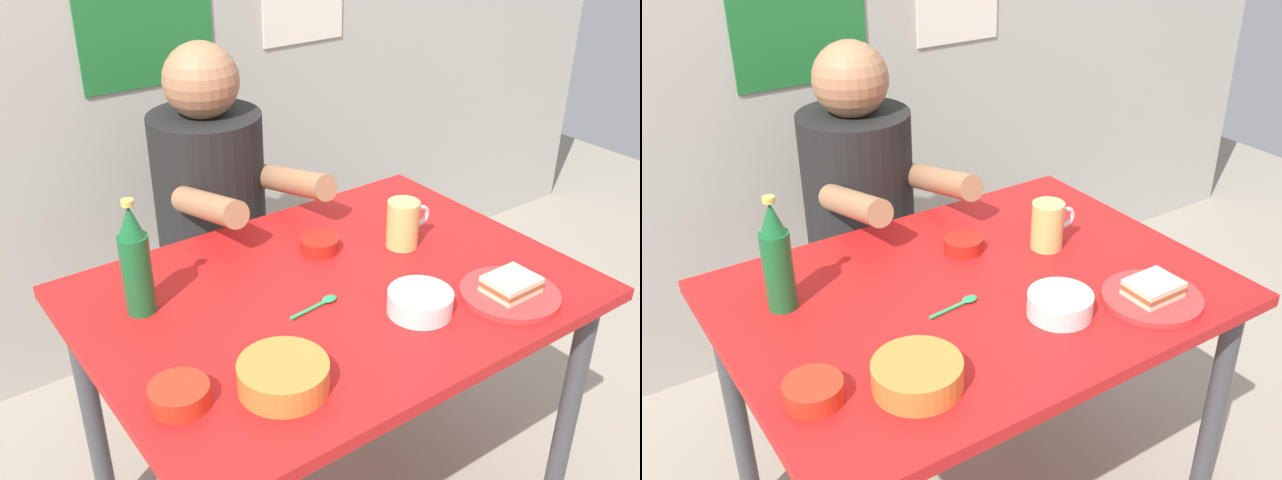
{
  "view_description": "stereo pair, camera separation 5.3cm",
  "coord_description": "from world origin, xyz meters",
  "views": [
    {
      "loc": [
        -0.83,
        -1.1,
        1.61
      ],
      "look_at": [
        0.0,
        0.05,
        0.84
      ],
      "focal_mm": 40.57,
      "sensor_mm": 36.0,
      "label": 1
    },
    {
      "loc": [
        -0.79,
        -1.14,
        1.61
      ],
      "look_at": [
        0.0,
        0.05,
        0.84
      ],
      "focal_mm": 40.57,
      "sensor_mm": 36.0,
      "label": 2
    }
  ],
  "objects": [
    {
      "name": "beer_bottle",
      "position": [
        -0.39,
        0.16,
        0.86
      ],
      "size": [
        0.06,
        0.06,
        0.26
      ],
      "color": "#19602D",
      "rests_on": "dining_table"
    },
    {
      "name": "soup_bowl_orange",
      "position": [
        -0.28,
        -0.22,
        0.77
      ],
      "size": [
        0.17,
        0.17,
        0.05
      ],
      "color": "orange",
      "rests_on": "dining_table"
    },
    {
      "name": "beer_mug",
      "position": [
        0.26,
        0.06,
        0.8
      ],
      "size": [
        0.13,
        0.08,
        0.12
      ],
      "color": "#D1BC66",
      "rests_on": "dining_table"
    },
    {
      "name": "rice_bowl_white",
      "position": [
        0.09,
        -0.19,
        0.77
      ],
      "size": [
        0.14,
        0.14,
        0.05
      ],
      "color": "silver",
      "rests_on": "dining_table"
    },
    {
      "name": "sandwich",
      "position": [
        0.29,
        -0.26,
        0.77
      ],
      "size": [
        0.11,
        0.09,
        0.04
      ],
      "color": "beige",
      "rests_on": "plate_orange"
    },
    {
      "name": "sambal_bowl_red",
      "position": [
        0.08,
        0.16,
        0.76
      ],
      "size": [
        0.1,
        0.1,
        0.03
      ],
      "color": "#B21E14",
      "rests_on": "dining_table"
    },
    {
      "name": "sauce_bowl_chili",
      "position": [
        -0.45,
        -0.15,
        0.76
      ],
      "size": [
        0.11,
        0.11,
        0.04
      ],
      "color": "red",
      "rests_on": "dining_table"
    },
    {
      "name": "dining_table",
      "position": [
        0.0,
        0.0,
        0.65
      ],
      "size": [
        1.1,
        0.8,
        0.74
      ],
      "color": "red",
      "rests_on": "ground"
    },
    {
      "name": "spoon",
      "position": [
        -0.06,
        -0.04,
        0.75
      ],
      "size": [
        0.13,
        0.03,
        0.01
      ],
      "color": "#26A559",
      "rests_on": "dining_table"
    },
    {
      "name": "person_seated",
      "position": [
        0.02,
        0.62,
        0.77
      ],
      "size": [
        0.33,
        0.56,
        0.72
      ],
      "color": "black",
      "rests_on": "stool"
    },
    {
      "name": "stool",
      "position": [
        0.02,
        0.63,
        0.35
      ],
      "size": [
        0.34,
        0.34,
        0.45
      ],
      "color": "#4C4C51",
      "rests_on": "ground"
    },
    {
      "name": "plate_orange",
      "position": [
        0.29,
        -0.26,
        0.75
      ],
      "size": [
        0.22,
        0.22,
        0.01
      ],
      "primitive_type": "cylinder",
      "color": "red",
      "rests_on": "dining_table"
    }
  ]
}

